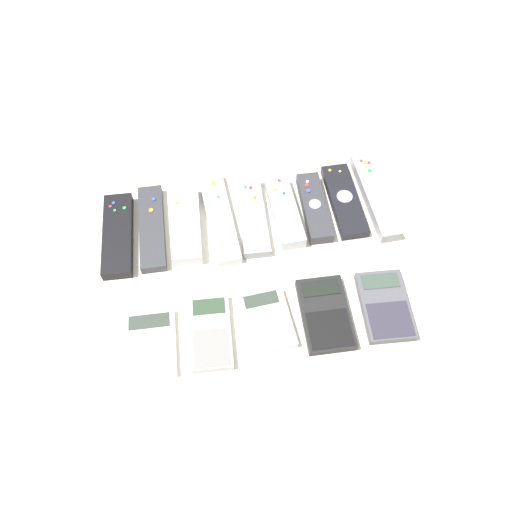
# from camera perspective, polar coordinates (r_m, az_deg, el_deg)

# --- Properties ---
(ground_plane) EXTENTS (3.00, 3.00, 0.00)m
(ground_plane) POSITION_cam_1_polar(r_m,az_deg,el_deg) (0.92, 0.38, -2.43)
(ground_plane) COLOR beige
(remote_0) EXTENTS (0.06, 0.19, 0.02)m
(remote_0) POSITION_cam_1_polar(r_m,az_deg,el_deg) (1.00, -15.51, 2.33)
(remote_0) COLOR black
(remote_0) RESTS_ON ground_plane
(remote_1) EXTENTS (0.05, 0.19, 0.02)m
(remote_1) POSITION_cam_1_polar(r_m,az_deg,el_deg) (0.99, -11.81, 3.19)
(remote_1) COLOR #333338
(remote_1) RESTS_ON ground_plane
(remote_2) EXTENTS (0.07, 0.18, 0.03)m
(remote_2) POSITION_cam_1_polar(r_m,az_deg,el_deg) (0.98, -8.02, 3.65)
(remote_2) COLOR silver
(remote_2) RESTS_ON ground_plane
(remote_3) EXTENTS (0.06, 0.22, 0.02)m
(remote_3) POSITION_cam_1_polar(r_m,az_deg,el_deg) (0.99, -4.19, 4.39)
(remote_3) COLOR silver
(remote_3) RESTS_ON ground_plane
(remote_4) EXTENTS (0.06, 0.18, 0.02)m
(remote_4) POSITION_cam_1_polar(r_m,az_deg,el_deg) (0.99, -0.42, 4.52)
(remote_4) COLOR gray
(remote_4) RESTS_ON ground_plane
(remote_5) EXTENTS (0.05, 0.16, 0.03)m
(remote_5) POSITION_cam_1_polar(r_m,az_deg,el_deg) (0.99, 3.27, 5.07)
(remote_5) COLOR silver
(remote_5) RESTS_ON ground_plane
(remote_6) EXTENTS (0.05, 0.16, 0.03)m
(remote_6) POSITION_cam_1_polar(r_m,az_deg,el_deg) (1.00, 6.66, 5.55)
(remote_6) COLOR #333338
(remote_6) RESTS_ON ground_plane
(remote_7) EXTENTS (0.05, 0.18, 0.02)m
(remote_7) POSITION_cam_1_polar(r_m,az_deg,el_deg) (1.03, 10.05, 6.26)
(remote_7) COLOR black
(remote_7) RESTS_ON ground_plane
(remote_8) EXTENTS (0.05, 0.21, 0.03)m
(remote_8) POSITION_cam_1_polar(r_m,az_deg,el_deg) (1.04, 13.40, 6.71)
(remote_8) COLOR gray
(remote_8) RESTS_ON ground_plane
(calculator_0) EXTENTS (0.09, 0.12, 0.01)m
(calculator_0) POSITION_cam_1_polar(r_m,az_deg,el_deg) (0.88, -12.03, -9.89)
(calculator_0) COLOR silver
(calculator_0) RESTS_ON ground_plane
(calculator_1) EXTENTS (0.08, 0.14, 0.02)m
(calculator_1) POSITION_cam_1_polar(r_m,az_deg,el_deg) (0.87, -5.22, -8.71)
(calculator_1) COLOR #B2B2B7
(calculator_1) RESTS_ON ground_plane
(calculator_2) EXTENTS (0.08, 0.12, 0.02)m
(calculator_2) POSITION_cam_1_polar(r_m,az_deg,el_deg) (0.87, 1.18, -7.43)
(calculator_2) COLOR silver
(calculator_2) RESTS_ON ground_plane
(calculator_3) EXTENTS (0.09, 0.14, 0.02)m
(calculator_3) POSITION_cam_1_polar(r_m,az_deg,el_deg) (0.89, 7.92, -6.58)
(calculator_3) COLOR black
(calculator_3) RESTS_ON ground_plane
(calculator_4) EXTENTS (0.09, 0.14, 0.02)m
(calculator_4) POSITION_cam_1_polar(r_m,az_deg,el_deg) (0.92, 14.53, -5.54)
(calculator_4) COLOR #4C4C51
(calculator_4) RESTS_ON ground_plane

